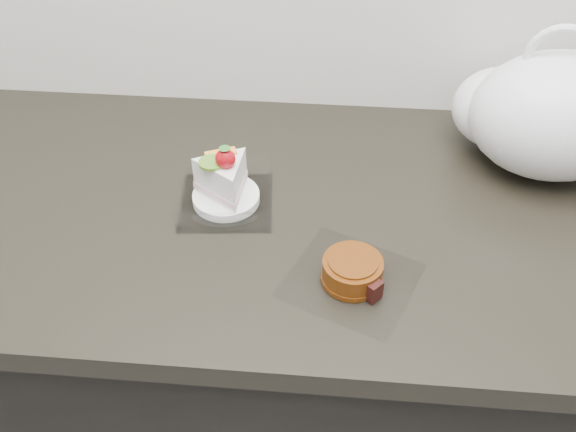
{
  "coord_description": "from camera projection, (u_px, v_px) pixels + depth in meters",
  "views": [
    {
      "loc": [
        0.04,
        0.91,
        1.58
      ],
      "look_at": [
        -0.02,
        1.62,
        0.94
      ],
      "focal_mm": 40.0,
      "sensor_mm": 36.0,
      "label": 1
    }
  ],
  "objects": [
    {
      "name": "mooncake_wrap",
      "position": [
        353.0,
        273.0,
        0.9
      ],
      "size": [
        0.22,
        0.22,
        0.04
      ],
      "rotation": [
        0.0,
        0.0,
        -0.23
      ],
      "color": "white",
      "rests_on": "counter"
    },
    {
      "name": "plastic_bag",
      "position": [
        546.0,
        113.0,
        1.05
      ],
      "size": [
        0.36,
        0.31,
        0.26
      ],
      "rotation": [
        0.0,
        0.0,
        -0.42
      ],
      "color": "white",
      "rests_on": "counter"
    },
    {
      "name": "counter",
      "position": [
        301.0,
        369.0,
        1.33
      ],
      "size": [
        2.04,
        0.64,
        0.9
      ],
      "color": "black",
      "rests_on": "ground"
    },
    {
      "name": "cake_tray",
      "position": [
        225.0,
        188.0,
        1.02
      ],
      "size": [
        0.16,
        0.16,
        0.12
      ],
      "rotation": [
        0.0,
        0.0,
        0.09
      ],
      "color": "white",
      "rests_on": "counter"
    }
  ]
}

